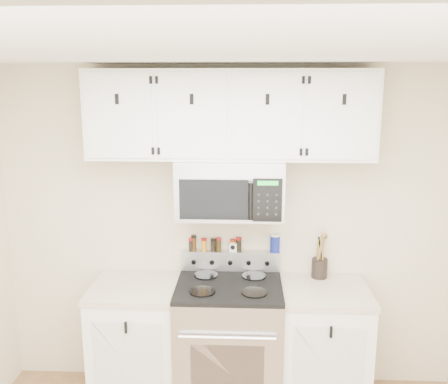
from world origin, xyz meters
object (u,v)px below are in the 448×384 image
at_px(microwave, 230,188).
at_px(salt_canister, 275,243).
at_px(utensil_crock, 320,266).
at_px(range, 229,342).

bearing_deg(microwave, salt_canister, 24.61).
distance_m(utensil_crock, salt_canister, 0.38).
xyz_separation_m(range, utensil_crock, (0.68, 0.23, 0.52)).
xyz_separation_m(range, microwave, (0.00, 0.13, 1.14)).
bearing_deg(utensil_crock, range, -161.33).
bearing_deg(range, utensil_crock, 18.67).
height_order(range, salt_canister, salt_canister).
relative_size(microwave, utensil_crock, 2.20).
bearing_deg(salt_canister, utensil_crock, -9.04).
bearing_deg(utensil_crock, salt_canister, 170.96).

